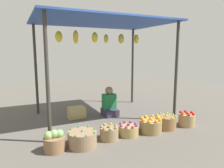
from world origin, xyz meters
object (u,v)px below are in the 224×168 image
object	(u,v)px
basket_cabbages	(54,142)
basket_green_chilies	(82,139)
basket_oranges	(151,126)
basket_limes	(166,122)
basket_potatoes	(109,133)
basket_red_tomatoes	(187,119)
basket_purple_onions	(129,130)
wooden_crate_near_vendor	(77,112)
vendor_person	(109,104)

from	to	relation	value
basket_cabbages	basket_green_chilies	distance (m)	0.49
basket_cabbages	basket_green_chilies	size ratio (longest dim) A/B	0.74
basket_green_chilies	basket_cabbages	bearing A→B (deg)	176.24
basket_oranges	basket_limes	size ratio (longest dim) A/B	1.03
basket_potatoes	basket_red_tomatoes	xyz separation A→B (m)	(1.93, -0.08, 0.02)
basket_purple_onions	wooden_crate_near_vendor	bearing A→B (deg)	112.01
basket_limes	vendor_person	bearing A→B (deg)	117.55
basket_purple_onions	basket_red_tomatoes	size ratio (longest dim) A/B	1.12
basket_purple_onions	basket_limes	size ratio (longest dim) A/B	0.89
wooden_crate_near_vendor	basket_green_chilies	bearing A→B (deg)	-102.38
basket_green_chilies	wooden_crate_near_vendor	bearing A→B (deg)	77.62
basket_purple_onions	basket_limes	world-z (taller)	basket_limes
basket_red_tomatoes	wooden_crate_near_vendor	xyz separation A→B (m)	(-2.13, 1.68, -0.01)
basket_cabbages	basket_limes	bearing A→B (deg)	0.80
basket_purple_onions	basket_limes	distance (m)	0.95
basket_oranges	basket_green_chilies	bearing A→B (deg)	-179.13
basket_oranges	basket_red_tomatoes	xyz separation A→B (m)	(0.98, -0.04, 0.01)
vendor_person	basket_oranges	xyz separation A→B (m)	(0.29, -1.46, -0.16)
basket_purple_onions	wooden_crate_near_vendor	distance (m)	1.71
basket_potatoes	basket_red_tomatoes	world-z (taller)	basket_red_tomatoes
basket_cabbages	basket_purple_onions	world-z (taller)	basket_cabbages
basket_cabbages	basket_oranges	bearing A→B (deg)	-0.26
basket_cabbages	basket_potatoes	bearing A→B (deg)	1.92
basket_cabbages	basket_red_tomatoes	world-z (taller)	basket_cabbages
basket_green_chilies	basket_purple_onions	world-z (taller)	basket_green_chilies
basket_green_chilies	basket_oranges	xyz separation A→B (m)	(1.51, 0.02, 0.00)
basket_oranges	wooden_crate_near_vendor	world-z (taller)	basket_oranges
basket_purple_onions	basket_oranges	xyz separation A→B (m)	(0.51, -0.05, 0.03)
basket_potatoes	vendor_person	bearing A→B (deg)	65.06
vendor_person	basket_potatoes	xyz separation A→B (m)	(-0.66, -1.41, -0.17)
basket_potatoes	basket_purple_onions	size ratio (longest dim) A/B	0.90
basket_limes	wooden_crate_near_vendor	world-z (taller)	basket_limes
vendor_person	basket_cabbages	world-z (taller)	vendor_person
basket_cabbages	basket_oranges	size ratio (longest dim) A/B	0.82
basket_purple_onions	basket_oranges	distance (m)	0.51
basket_green_chilies	basket_purple_onions	size ratio (longest dim) A/B	1.28
wooden_crate_near_vendor	basket_limes	bearing A→B (deg)	-45.08
basket_purple_onions	basket_red_tomatoes	xyz separation A→B (m)	(1.49, -0.09, 0.04)
basket_limes	basket_red_tomatoes	distance (m)	0.54
vendor_person	wooden_crate_near_vendor	world-z (taller)	vendor_person
basket_purple_onions	basket_red_tomatoes	distance (m)	1.49
wooden_crate_near_vendor	basket_red_tomatoes	bearing A→B (deg)	-38.25
vendor_person	wooden_crate_near_vendor	distance (m)	0.89
vendor_person	basket_limes	distance (m)	1.60
basket_purple_onions	basket_green_chilies	bearing A→B (deg)	-175.58
wooden_crate_near_vendor	basket_purple_onions	bearing A→B (deg)	-67.99
basket_oranges	basket_red_tomatoes	distance (m)	0.98
basket_green_chilies	basket_limes	distance (m)	1.96
basket_green_chilies	basket_potatoes	distance (m)	0.57
basket_cabbages	basket_potatoes	distance (m)	1.05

